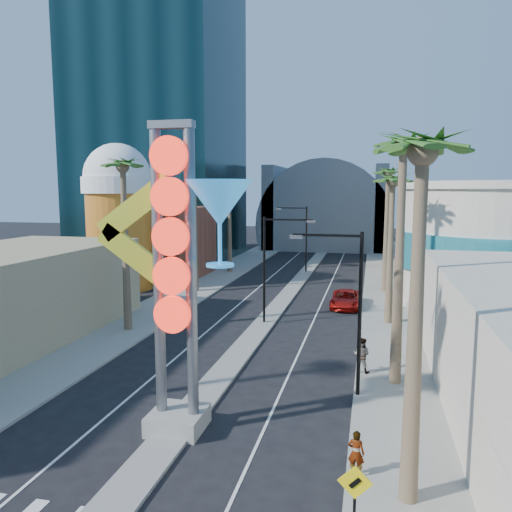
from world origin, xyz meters
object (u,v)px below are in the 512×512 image
(neon_sign, at_px, (193,256))
(red_pickup, at_px, (346,299))
(pedestrian_a, at_px, (356,453))
(pedestrian_b, at_px, (362,355))

(neon_sign, bearing_deg, red_pickup, 78.53)
(pedestrian_a, xyz_separation_m, pedestrian_b, (-0.03, 10.10, 0.15))
(red_pickup, bearing_deg, pedestrian_a, -85.72)
(red_pickup, distance_m, pedestrian_b, 15.73)
(red_pickup, distance_m, pedestrian_a, 25.80)
(red_pickup, height_order, pedestrian_b, pedestrian_b)
(neon_sign, xyz_separation_m, red_pickup, (4.83, 23.79, -6.58))
(red_pickup, relative_size, pedestrian_b, 2.76)
(pedestrian_b, bearing_deg, neon_sign, 67.94)
(neon_sign, height_order, pedestrian_b, neon_sign)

